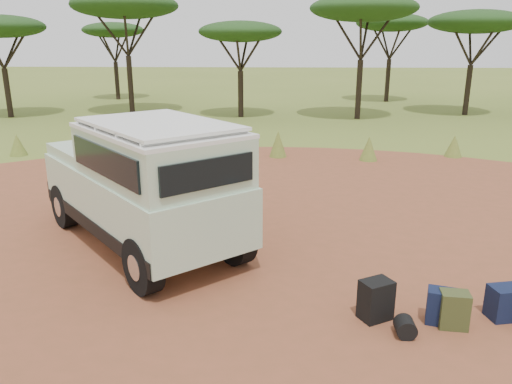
{
  "coord_description": "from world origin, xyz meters",
  "views": [
    {
      "loc": [
        0.05,
        -7.93,
        3.8
      ],
      "look_at": [
        -0.39,
        1.31,
        1.0
      ],
      "focal_mm": 35.0,
      "sensor_mm": 36.0,
      "label": 1
    }
  ],
  "objects_px": {
    "backpack_olive": "(454,310)",
    "duffel_navy": "(505,303)",
    "walking_staff": "(181,225)",
    "backpack_navy": "(441,307)",
    "backpack_black": "(376,300)",
    "safari_vehicle": "(144,186)"
  },
  "relations": [
    {
      "from": "backpack_olive",
      "to": "duffel_navy",
      "type": "bearing_deg",
      "value": 24.25
    },
    {
      "from": "walking_staff",
      "to": "backpack_navy",
      "type": "height_order",
      "value": "walking_staff"
    },
    {
      "from": "walking_staff",
      "to": "backpack_black",
      "type": "bearing_deg",
      "value": -88.98
    },
    {
      "from": "walking_staff",
      "to": "backpack_olive",
      "type": "height_order",
      "value": "walking_staff"
    },
    {
      "from": "backpack_black",
      "to": "backpack_olive",
      "type": "relative_size",
      "value": 1.11
    },
    {
      "from": "safari_vehicle",
      "to": "backpack_navy",
      "type": "bearing_deg",
      "value": 21.34
    },
    {
      "from": "backpack_black",
      "to": "backpack_navy",
      "type": "height_order",
      "value": "backpack_black"
    },
    {
      "from": "backpack_navy",
      "to": "backpack_olive",
      "type": "xyz_separation_m",
      "value": [
        0.14,
        -0.1,
        0.01
      ]
    },
    {
      "from": "backpack_black",
      "to": "duffel_navy",
      "type": "relative_size",
      "value": 1.2
    },
    {
      "from": "duffel_navy",
      "to": "safari_vehicle",
      "type": "bearing_deg",
      "value": 145.55
    },
    {
      "from": "backpack_navy",
      "to": "duffel_navy",
      "type": "xyz_separation_m",
      "value": [
        0.94,
        0.17,
        -0.01
      ]
    },
    {
      "from": "safari_vehicle",
      "to": "duffel_navy",
      "type": "relative_size",
      "value": 10.48
    },
    {
      "from": "backpack_black",
      "to": "backpack_navy",
      "type": "distance_m",
      "value": 0.9
    },
    {
      "from": "safari_vehicle",
      "to": "backpack_olive",
      "type": "xyz_separation_m",
      "value": [
        4.95,
        -2.65,
        -0.94
      ]
    },
    {
      "from": "backpack_navy",
      "to": "backpack_olive",
      "type": "relative_size",
      "value": 0.96
    },
    {
      "from": "walking_staff",
      "to": "duffel_navy",
      "type": "relative_size",
      "value": 3.16
    },
    {
      "from": "duffel_navy",
      "to": "backpack_navy",
      "type": "bearing_deg",
      "value": 178.45
    },
    {
      "from": "backpack_navy",
      "to": "backpack_olive",
      "type": "bearing_deg",
      "value": -18.81
    },
    {
      "from": "safari_vehicle",
      "to": "backpack_black",
      "type": "distance_m",
      "value": 4.73
    },
    {
      "from": "safari_vehicle",
      "to": "backpack_olive",
      "type": "distance_m",
      "value": 5.7
    },
    {
      "from": "duffel_navy",
      "to": "backpack_olive",
      "type": "bearing_deg",
      "value": -173.44
    },
    {
      "from": "backpack_navy",
      "to": "walking_staff",
      "type": "bearing_deg",
      "value": 172.37
    }
  ]
}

